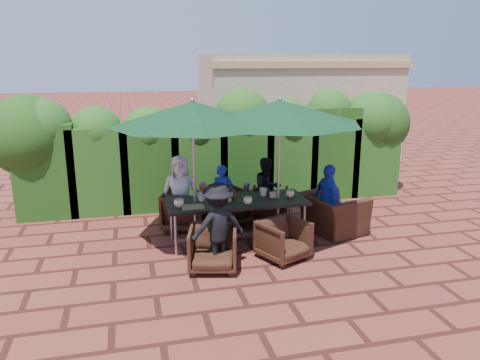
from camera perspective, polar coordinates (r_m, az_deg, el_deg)
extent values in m
plane|color=maroon|center=(8.22, 0.78, -7.26)|extent=(80.00, 80.00, 0.00)
cube|color=black|center=(7.88, -0.37, -2.64)|extent=(2.36, 0.90, 0.05)
cube|color=gray|center=(8.08, -0.36, -6.74)|extent=(2.16, 0.05, 0.05)
cylinder|color=gray|center=(7.51, -7.82, -6.69)|extent=(0.05, 0.05, 0.70)
cylinder|color=gray|center=(8.16, -8.35, -4.95)|extent=(0.05, 0.05, 0.70)
cylinder|color=gray|center=(7.99, 7.79, -5.36)|extent=(0.05, 0.05, 0.70)
cylinder|color=gray|center=(8.61, 6.10, -3.84)|extent=(0.05, 0.05, 0.70)
cylinder|color=gray|center=(8.04, -5.40, -7.71)|extent=(0.44, 0.44, 0.03)
cylinder|color=gray|center=(7.67, -5.61, 0.51)|extent=(0.04, 0.04, 2.40)
cone|color=black|center=(7.49, -5.80, 8.10)|extent=(2.67, 2.67, 0.38)
sphere|color=gray|center=(7.47, -5.84, 9.62)|extent=(0.08, 0.08, 0.08)
cylinder|color=gray|center=(8.23, 4.56, -7.16)|extent=(0.44, 0.44, 0.03)
cylinder|color=gray|center=(7.87, 4.73, 0.89)|extent=(0.04, 0.04, 2.40)
cone|color=black|center=(7.70, 4.89, 8.29)|extent=(2.73, 2.73, 0.38)
sphere|color=gray|center=(7.68, 4.92, 9.77)|extent=(0.08, 0.08, 0.08)
imported|color=black|center=(8.68, -6.74, -3.39)|extent=(0.96, 0.93, 0.79)
imported|color=black|center=(8.85, -1.80, -3.07)|extent=(0.94, 0.92, 0.75)
imported|color=black|center=(9.07, 3.62, -2.79)|extent=(0.87, 0.85, 0.71)
imported|color=black|center=(7.00, -3.32, -8.09)|extent=(0.83, 0.80, 0.72)
imported|color=black|center=(7.38, 5.34, -7.05)|extent=(0.87, 0.85, 0.69)
imported|color=black|center=(8.60, 11.27, -3.28)|extent=(0.94, 1.20, 0.92)
imported|color=silver|center=(8.61, -7.27, -1.51)|extent=(0.74, 0.52, 1.37)
imported|color=#2138B4|center=(8.83, -2.14, -1.80)|extent=(0.46, 0.39, 1.14)
imported|color=black|center=(9.01, 3.33, -1.14)|extent=(0.67, 0.52, 1.24)
imported|color=black|center=(6.94, -2.73, -5.64)|extent=(0.90, 0.54, 1.32)
imported|color=#2138B4|center=(8.42, 10.69, -2.38)|extent=(0.49, 0.80, 1.28)
imported|color=#D64B65|center=(8.81, -4.50, -2.89)|extent=(0.36, 0.32, 0.84)
imported|color=#8B4493|center=(9.13, 0.89, -2.57)|extent=(0.30, 0.26, 0.73)
imported|color=green|center=(12.35, 4.30, 4.33)|extent=(1.64, 0.62, 1.74)
imported|color=#D64B65|center=(12.57, 6.24, 4.82)|extent=(0.99, 0.69, 1.90)
imported|color=#97979F|center=(12.93, 10.72, 4.53)|extent=(1.19, 0.74, 1.72)
imported|color=beige|center=(7.56, -7.45, -2.81)|extent=(0.16, 0.16, 0.13)
imported|color=beige|center=(7.83, -4.74, -2.08)|extent=(0.15, 0.15, 0.14)
imported|color=beige|center=(7.65, 0.94, -2.52)|extent=(0.15, 0.15, 0.12)
imported|color=beige|center=(8.11, 2.87, -1.48)|extent=(0.14, 0.14, 0.13)
imported|color=beige|center=(8.07, 6.12, -1.70)|extent=(0.15, 0.15, 0.12)
cylinder|color=#B20C0A|center=(7.91, -1.39, -1.74)|extent=(0.04, 0.04, 0.17)
cylinder|color=#4C230C|center=(7.91, -0.79, -1.73)|extent=(0.04, 0.04, 0.17)
cube|color=#9B784B|center=(7.53, -5.78, -3.27)|extent=(0.35, 0.25, 0.02)
cube|color=tan|center=(7.80, -1.54, -2.25)|extent=(0.12, 0.06, 0.10)
cube|color=tan|center=(8.02, 4.10, -1.81)|extent=(0.12, 0.06, 0.10)
cube|color=#16390F|center=(10.04, -22.46, 1.23)|extent=(1.15, 0.95, 1.86)
sphere|color=#16390F|center=(9.90, -22.92, 5.91)|extent=(1.13, 1.13, 1.13)
cube|color=#16390F|center=(9.94, -16.74, 1.30)|extent=(1.15, 0.95, 1.76)
sphere|color=#16390F|center=(9.80, -17.07, 5.75)|extent=(0.99, 0.99, 0.99)
cube|color=#16390F|center=(9.94, -10.97, 1.49)|extent=(1.15, 0.95, 1.71)
sphere|color=#16390F|center=(9.80, -11.18, 5.79)|extent=(1.03, 1.03, 1.03)
cube|color=#16390F|center=(10.03, -5.27, 1.87)|extent=(1.15, 0.95, 1.73)
sphere|color=#16390F|center=(9.89, -5.37, 6.19)|extent=(1.08, 1.08, 1.08)
cube|color=#16390F|center=(10.19, 0.29, 2.91)|extent=(1.15, 0.95, 2.00)
sphere|color=#16390F|center=(10.05, 0.29, 7.93)|extent=(1.15, 1.15, 1.15)
cube|color=#16390F|center=(10.50, 5.60, 2.56)|extent=(1.15, 0.95, 1.77)
sphere|color=#16390F|center=(10.36, 5.70, 6.82)|extent=(1.12, 1.12, 1.12)
cube|color=#16390F|center=(10.84, 10.62, 3.47)|extent=(1.15, 0.95, 2.03)
sphere|color=#16390F|center=(10.70, 10.85, 8.29)|extent=(0.97, 0.97, 0.97)
cube|color=#16390F|center=(11.31, 15.23, 3.03)|extent=(1.15, 0.95, 1.79)
sphere|color=#16390F|center=(11.18, 15.50, 7.04)|extent=(1.26, 1.26, 1.26)
sphere|color=#16390F|center=(10.07, -24.43, 4.95)|extent=(1.60, 1.60, 1.60)
sphere|color=#16390F|center=(11.43, 16.55, 6.64)|extent=(1.40, 1.40, 1.40)
cube|color=beige|center=(15.44, 6.98, 9.03)|extent=(6.00, 3.00, 3.20)
cube|color=tan|center=(14.03, 9.27, 13.73)|extent=(6.20, 0.25, 0.20)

